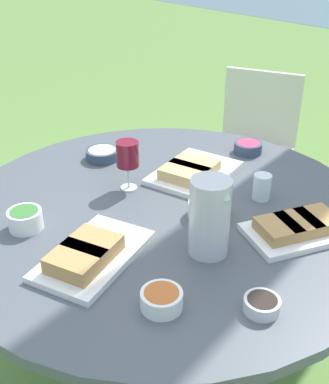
{
  "coord_description": "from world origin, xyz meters",
  "views": [
    {
      "loc": [
        1.04,
        -0.93,
        1.61
      ],
      "look_at": [
        0.0,
        0.0,
        0.83
      ],
      "focal_mm": 45.0,
      "sensor_mm": 36.0,
      "label": 1
    }
  ],
  "objects": [
    {
      "name": "dining_table",
      "position": [
        0.0,
        0.0,
        0.67
      ],
      "size": [
        1.44,
        1.44,
        0.77
      ],
      "color": "#4C4C51",
      "rests_on": "ground_plane"
    },
    {
      "name": "bowl_roasted_veg",
      "position": [
        0.36,
        -0.33,
        0.79
      ],
      "size": [
        0.11,
        0.11,
        0.05
      ],
      "color": "white",
      "rests_on": "dining_table"
    },
    {
      "name": "bowl_fries",
      "position": [
        0.14,
        0.07,
        0.8
      ],
      "size": [
        0.14,
        0.14,
        0.05
      ],
      "color": "beige",
      "rests_on": "dining_table"
    },
    {
      "name": "water_pitcher",
      "position": [
        0.27,
        -0.07,
        0.88
      ],
      "size": [
        0.13,
        0.12,
        0.24
      ],
      "color": "silver",
      "rests_on": "dining_table"
    },
    {
      "name": "ground_plane",
      "position": [
        0.0,
        0.0,
        0.0
      ],
      "size": [
        40.0,
        40.0,
        0.0
      ],
      "primitive_type": "plane",
      "color": "#668E42"
    },
    {
      "name": "platter_charcuterie",
      "position": [
        0.08,
        -0.36,
        0.79
      ],
      "size": [
        0.33,
        0.41,
        0.07
      ],
      "color": "white",
      "rests_on": "dining_table"
    },
    {
      "name": "platter_sandwich_side",
      "position": [
        0.39,
        0.2,
        0.79
      ],
      "size": [
        0.29,
        0.36,
        0.06
      ],
      "color": "white",
      "rests_on": "dining_table"
    },
    {
      "name": "bowl_dip_red",
      "position": [
        -0.1,
        0.56,
        0.79
      ],
      "size": [
        0.12,
        0.12,
        0.05
      ],
      "color": "#334256",
      "rests_on": "dining_table"
    },
    {
      "name": "wine_glass",
      "position": [
        -0.19,
        -0.01,
        0.9
      ],
      "size": [
        0.08,
        0.08,
        0.18
      ],
      "color": "silver",
      "rests_on": "dining_table"
    },
    {
      "name": "platter_bread_main",
      "position": [
        -0.1,
        0.23,
        0.79
      ],
      "size": [
        0.33,
        0.4,
        0.06
      ],
      "color": "white",
      "rests_on": "dining_table"
    },
    {
      "name": "cup_water_near",
      "position": [
        0.18,
        0.29,
        0.81
      ],
      "size": [
        0.06,
        0.06,
        0.09
      ],
      "color": "silver",
      "rests_on": "dining_table"
    },
    {
      "name": "bowl_salad",
      "position": [
        -0.2,
        -0.41,
        0.8
      ],
      "size": [
        0.11,
        0.11,
        0.06
      ],
      "color": "white",
      "rests_on": "dining_table"
    },
    {
      "name": "bowl_olives",
      "position": [
        0.53,
        -0.15,
        0.79
      ],
      "size": [
        0.09,
        0.09,
        0.04
      ],
      "color": "silver",
      "rests_on": "dining_table"
    },
    {
      "name": "chair_near_right",
      "position": [
        -0.53,
        1.16,
        0.52
      ],
      "size": [
        0.57,
        0.56,
        0.89
      ],
      "color": "beige",
      "rests_on": "ground_plane"
    },
    {
      "name": "bowl_dip_cream",
      "position": [
        -0.45,
        0.06,
        0.79
      ],
      "size": [
        0.13,
        0.13,
        0.04
      ],
      "color": "#334256",
      "rests_on": "dining_table"
    }
  ]
}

